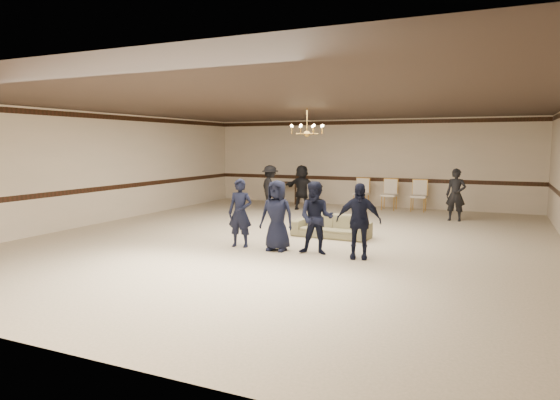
{
  "coord_description": "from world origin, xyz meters",
  "views": [
    {
      "loc": [
        4.53,
        -10.68,
        2.29
      ],
      "look_at": [
        -0.08,
        -0.5,
        1.0
      ],
      "focal_mm": 31.16,
      "sensor_mm": 36.0,
      "label": 1
    }
  ],
  "objects_px": {
    "banquet_chair_left": "(361,194)",
    "boy_d": "(359,221)",
    "banquet_chair_right": "(419,196)",
    "boy_a": "(240,213)",
    "adult_left": "(270,188)",
    "boy_b": "(277,215)",
    "console_table": "(286,193)",
    "chandelier": "(307,121)",
    "boy_c": "(316,218)",
    "adult_mid": "(302,187)",
    "settee": "(331,226)",
    "banquet_chair_mid": "(389,195)",
    "adult_right": "(456,195)"
  },
  "relations": [
    {
      "from": "banquet_chair_left",
      "to": "boy_d",
      "type": "bearing_deg",
      "value": -71.45
    },
    {
      "from": "boy_d",
      "to": "banquet_chair_right",
      "type": "xyz_separation_m",
      "value": [
        0.06,
        7.53,
        -0.23
      ]
    },
    {
      "from": "boy_a",
      "to": "adult_left",
      "type": "xyz_separation_m",
      "value": [
        -1.93,
        5.6,
        0.02
      ]
    },
    {
      "from": "boy_d",
      "to": "boy_b",
      "type": "bearing_deg",
      "value": 167.58
    },
    {
      "from": "adult_left",
      "to": "console_table",
      "type": "relative_size",
      "value": 1.56
    },
    {
      "from": "chandelier",
      "to": "banquet_chair_left",
      "type": "bearing_deg",
      "value": 89.3
    },
    {
      "from": "chandelier",
      "to": "banquet_chair_left",
      "type": "relative_size",
      "value": 0.88
    },
    {
      "from": "chandelier",
      "to": "boy_c",
      "type": "relative_size",
      "value": 0.62
    },
    {
      "from": "adult_left",
      "to": "banquet_chair_right",
      "type": "bearing_deg",
      "value": -114.47
    },
    {
      "from": "boy_a",
      "to": "boy_b",
      "type": "height_order",
      "value": "same"
    },
    {
      "from": "adult_left",
      "to": "adult_mid",
      "type": "relative_size",
      "value": 1.0
    },
    {
      "from": "boy_b",
      "to": "adult_left",
      "type": "distance_m",
      "value": 6.27
    },
    {
      "from": "console_table",
      "to": "settee",
      "type": "bearing_deg",
      "value": -53.68
    },
    {
      "from": "boy_a",
      "to": "banquet_chair_left",
      "type": "xyz_separation_m",
      "value": [
        0.76,
        7.53,
        -0.23
      ]
    },
    {
      "from": "boy_a",
      "to": "console_table",
      "type": "distance_m",
      "value": 8.06
    },
    {
      "from": "chandelier",
      "to": "settee",
      "type": "distance_m",
      "value": 2.74
    },
    {
      "from": "banquet_chair_left",
      "to": "banquet_chair_right",
      "type": "xyz_separation_m",
      "value": [
        2.0,
        0.0,
        0.0
      ]
    },
    {
      "from": "adult_left",
      "to": "boy_b",
      "type": "bearing_deg",
      "value": 159.94
    },
    {
      "from": "chandelier",
      "to": "banquet_chair_mid",
      "type": "xyz_separation_m",
      "value": [
        1.06,
        5.23,
        -2.34
      ]
    },
    {
      "from": "boy_d",
      "to": "adult_right",
      "type": "relative_size",
      "value": 0.97
    },
    {
      "from": "chandelier",
      "to": "adult_mid",
      "type": "relative_size",
      "value": 0.6
    },
    {
      "from": "boy_a",
      "to": "console_table",
      "type": "height_order",
      "value": "boy_a"
    },
    {
      "from": "boy_c",
      "to": "adult_left",
      "type": "relative_size",
      "value": 0.97
    },
    {
      "from": "chandelier",
      "to": "adult_left",
      "type": "height_order",
      "value": "chandelier"
    },
    {
      "from": "banquet_chair_right",
      "to": "console_table",
      "type": "xyz_separation_m",
      "value": [
        -5.0,
        0.2,
        -0.11
      ]
    },
    {
      "from": "boy_a",
      "to": "settee",
      "type": "distance_m",
      "value": 2.49
    },
    {
      "from": "boy_b",
      "to": "boy_d",
      "type": "distance_m",
      "value": 1.8
    },
    {
      "from": "chandelier",
      "to": "settee",
      "type": "relative_size",
      "value": 0.49
    },
    {
      "from": "banquet_chair_right",
      "to": "boy_a",
      "type": "bearing_deg",
      "value": -111.8
    },
    {
      "from": "adult_mid",
      "to": "console_table",
      "type": "height_order",
      "value": "adult_mid"
    },
    {
      "from": "chandelier",
      "to": "banquet_chair_right",
      "type": "bearing_deg",
      "value": 68.48
    },
    {
      "from": "boy_a",
      "to": "banquet_chair_left",
      "type": "relative_size",
      "value": 1.44
    },
    {
      "from": "boy_a",
      "to": "boy_c",
      "type": "bearing_deg",
      "value": -7.12
    },
    {
      "from": "boy_d",
      "to": "banquet_chair_right",
      "type": "distance_m",
      "value": 7.53
    },
    {
      "from": "adult_left",
      "to": "console_table",
      "type": "xyz_separation_m",
      "value": [
        -0.32,
        2.13,
        -0.36
      ]
    },
    {
      "from": "boy_a",
      "to": "boy_d",
      "type": "xyz_separation_m",
      "value": [
        2.7,
        0.0,
        0.0
      ]
    },
    {
      "from": "settee",
      "to": "banquet_chair_mid",
      "type": "height_order",
      "value": "banquet_chair_mid"
    },
    {
      "from": "chandelier",
      "to": "boy_b",
      "type": "distance_m",
      "value": 3.13
    },
    {
      "from": "boy_d",
      "to": "settee",
      "type": "height_order",
      "value": "boy_d"
    },
    {
      "from": "chandelier",
      "to": "boy_d",
      "type": "distance_m",
      "value": 3.71
    },
    {
      "from": "boy_a",
      "to": "boy_c",
      "type": "distance_m",
      "value": 1.8
    },
    {
      "from": "adult_right",
      "to": "boy_b",
      "type": "bearing_deg",
      "value": -112.59
    },
    {
      "from": "settee",
      "to": "banquet_chair_mid",
      "type": "relative_size",
      "value": 1.79
    },
    {
      "from": "boy_b",
      "to": "boy_d",
      "type": "height_order",
      "value": "same"
    },
    {
      "from": "banquet_chair_left",
      "to": "console_table",
      "type": "relative_size",
      "value": 1.06
    },
    {
      "from": "boy_b",
      "to": "adult_left",
      "type": "height_order",
      "value": "adult_left"
    },
    {
      "from": "banquet_chair_left",
      "to": "banquet_chair_mid",
      "type": "bearing_deg",
      "value": 4.07
    },
    {
      "from": "banquet_chair_right",
      "to": "adult_left",
      "type": "bearing_deg",
      "value": -159.31
    },
    {
      "from": "banquet_chair_left",
      "to": "console_table",
      "type": "bearing_deg",
      "value": -179.75
    },
    {
      "from": "adult_mid",
      "to": "console_table",
      "type": "distance_m",
      "value": 1.91
    }
  ]
}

